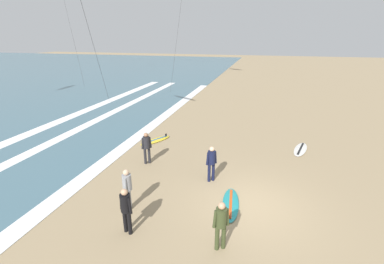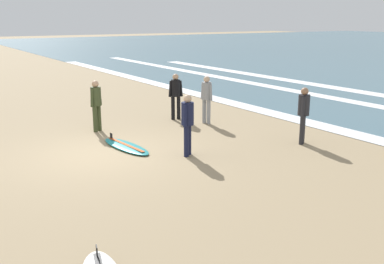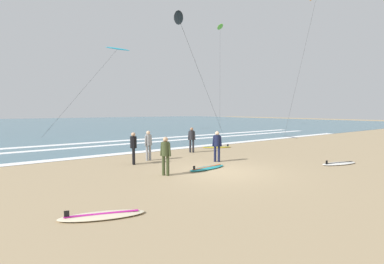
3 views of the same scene
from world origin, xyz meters
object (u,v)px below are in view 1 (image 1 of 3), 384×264
surfer_right_near (126,207)px  surfer_mid_group (221,222)px  surfer_foreground_main (147,145)px  surfboard_near_water (231,204)px  surfboard_left_pile (300,149)px  surfer_left_near (127,186)px  surfer_left_far (212,161)px  surfboard_right_spare (156,140)px

surfer_right_near → surfer_mid_group: bearing=-87.8°
surfer_foreground_main → surfboard_near_water: (-2.30, -4.38, -0.91)m
surfer_mid_group → surfboard_left_pile: bearing=-20.6°
surfer_right_near → surfer_left_near: size_ratio=1.00×
surfer_foreground_main → surfer_left_near: bearing=-165.9°
surfer_right_near → surfboard_near_water: size_ratio=0.74×
surfer_left_far → surfer_left_near: 3.66m
surfboard_left_pile → surfer_foreground_main: bearing=116.4°
surfer_right_near → surfer_left_far: same height
surfer_left_near → surfboard_near_water: 3.82m
surfer_left_far → surfboard_left_pile: surfer_left_far is taller
surfer_right_near → surfer_left_far: 4.26m
surfer_left_near → surfboard_near_water: size_ratio=0.74×
surfer_right_near → surfer_foreground_main: size_ratio=1.00×
surfer_left_far → surfboard_left_pile: bearing=-42.5°
surfer_left_near → surfboard_near_water: bearing=-71.1°
surfer_right_near → surfer_mid_group: (0.11, -2.93, 0.00)m
surfer_foreground_main → surfer_left_far: (-0.78, -3.33, 0.00)m
surfer_right_near → surfer_left_far: (3.81, -1.91, 0.00)m
surfer_foreground_main → surfboard_near_water: 5.03m
surfer_left_far → surfboard_right_spare: 5.51m
surfer_foreground_main → surfboard_left_pile: 8.34m
surfer_left_far → surfboard_near_water: 2.05m
surfer_foreground_main → surfer_left_near: (-3.50, -0.88, 0.00)m
surfer_right_near → surfer_mid_group: size_ratio=1.00×
surfboard_right_spare → surfboard_left_pile: (0.90, -8.19, 0.00)m
surfer_foreground_main → surfboard_right_spare: (2.79, 0.76, -0.91)m
surfboard_right_spare → surfer_left_far: bearing=-131.1°
surfer_right_near → surfboard_right_spare: bearing=16.5°
surfer_foreground_main → surfer_left_far: 3.42m
surfer_foreground_main → surfer_mid_group: size_ratio=1.00×
surfer_left_near → surfer_mid_group: same height
surfer_left_far → surfboard_right_spare: (3.57, 4.09, -0.91)m
surfer_left_near → surfer_left_far: bearing=-42.1°
surfer_foreground_main → surfboard_left_pile: surfer_foreground_main is taller
surfer_foreground_main → surfboard_left_pile: size_ratio=0.73×
surfboard_left_pile → surfer_mid_group: bearing=159.4°
surfer_foreground_main → surfer_mid_group: 6.25m
surfer_left_near → surfboard_left_pile: surfer_left_near is taller
surfer_mid_group → surfboard_left_pile: surfer_mid_group is taller
surfer_left_near → surfboard_left_pile: bearing=-42.4°
surfboard_right_spare → surfboard_left_pile: bearing=-83.7°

